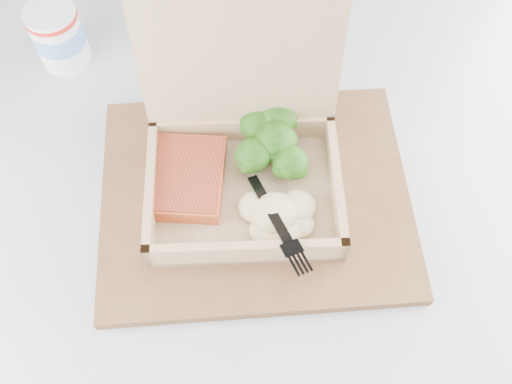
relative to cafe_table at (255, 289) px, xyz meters
name	(u,v)px	position (x,y,z in m)	size (l,w,h in m)	color
floor	(273,249)	(0.15, 0.27, -0.56)	(4.00, 4.00, 0.00)	gray
cafe_table	(255,289)	(0.00, 0.00, 0.00)	(1.08, 1.08, 0.75)	black
serving_tray	(255,197)	(0.02, 0.05, 0.20)	(0.38, 0.30, 0.02)	brown
takeout_container	(243,151)	(0.01, 0.08, 0.26)	(0.28, 0.27, 0.22)	tan
salmon_fillet	(188,178)	(-0.05, 0.08, 0.23)	(0.08, 0.11, 0.02)	orange
broccoli_pile	(275,146)	(0.06, 0.08, 0.24)	(0.12, 0.12, 0.04)	#36781A
mashed_potatoes	(274,213)	(0.02, 0.00, 0.23)	(0.09, 0.08, 0.03)	beige
plastic_fork	(263,194)	(0.02, 0.02, 0.25)	(0.02, 0.15, 0.03)	black
paper_cup	(58,34)	(-0.16, 0.36, 0.24)	(0.07, 0.07, 0.09)	silver
receipt	(247,67)	(0.08, 0.25, 0.19)	(0.07, 0.13, 0.00)	white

